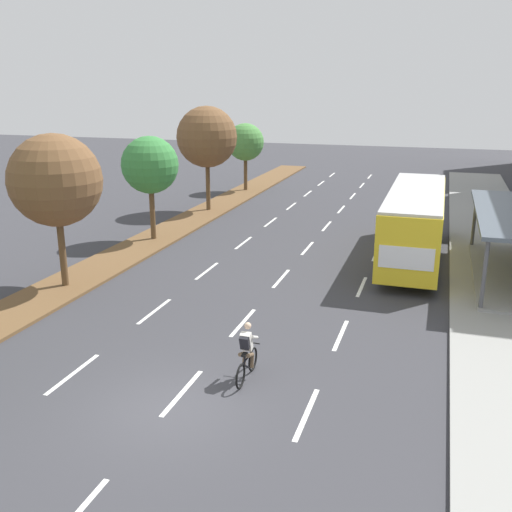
{
  "coord_description": "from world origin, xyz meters",
  "views": [
    {
      "loc": [
        6.25,
        -11.92,
        8.11
      ],
      "look_at": [
        -0.87,
        10.23,
        1.2
      ],
      "focal_mm": 40.49,
      "sensor_mm": 36.0,
      "label": 1
    }
  ],
  "objects_px": {
    "median_tree_second": "(55,181)",
    "bus": "(415,217)",
    "cyclist": "(247,354)",
    "median_tree_fourth": "(207,137)",
    "median_tree_third": "(150,165)",
    "median_tree_fifth": "(245,142)"
  },
  "relations": [
    {
      "from": "bus",
      "to": "median_tree_third",
      "type": "height_order",
      "value": "median_tree_third"
    },
    {
      "from": "median_tree_fourth",
      "to": "median_tree_fifth",
      "type": "height_order",
      "value": "median_tree_fourth"
    },
    {
      "from": "bus",
      "to": "median_tree_fifth",
      "type": "height_order",
      "value": "median_tree_fifth"
    },
    {
      "from": "cyclist",
      "to": "median_tree_second",
      "type": "bearing_deg",
      "value": 152.34
    },
    {
      "from": "median_tree_third",
      "to": "median_tree_fourth",
      "type": "xyz_separation_m",
      "value": [
        -0.06,
        7.95,
        0.81
      ]
    },
    {
      "from": "cyclist",
      "to": "median_tree_fourth",
      "type": "bearing_deg",
      "value": 115.05
    },
    {
      "from": "median_tree_second",
      "to": "bus",
      "type": "bearing_deg",
      "value": 32.73
    },
    {
      "from": "median_tree_third",
      "to": "median_tree_fifth",
      "type": "relative_size",
      "value": 1.06
    },
    {
      "from": "bus",
      "to": "median_tree_second",
      "type": "xyz_separation_m",
      "value": [
        -13.5,
        -8.68,
        2.42
      ]
    },
    {
      "from": "cyclist",
      "to": "median_tree_fourth",
      "type": "relative_size",
      "value": 0.27
    },
    {
      "from": "cyclist",
      "to": "median_tree_second",
      "type": "height_order",
      "value": "median_tree_second"
    },
    {
      "from": "median_tree_fourth",
      "to": "median_tree_fifth",
      "type": "xyz_separation_m",
      "value": [
        -0.09,
        7.95,
        -1.05
      ]
    },
    {
      "from": "cyclist",
      "to": "median_tree_second",
      "type": "relative_size",
      "value": 0.29
    },
    {
      "from": "median_tree_second",
      "to": "median_tree_third",
      "type": "xyz_separation_m",
      "value": [
        -0.05,
        7.95,
        -0.41
      ]
    },
    {
      "from": "bus",
      "to": "median_tree_third",
      "type": "xyz_separation_m",
      "value": [
        -13.55,
        -0.73,
        2.01
      ]
    },
    {
      "from": "median_tree_second",
      "to": "cyclist",
      "type": "bearing_deg",
      "value": -27.66
    },
    {
      "from": "bus",
      "to": "median_tree_second",
      "type": "relative_size",
      "value": 1.82
    },
    {
      "from": "cyclist",
      "to": "median_tree_fourth",
      "type": "xyz_separation_m",
      "value": [
        -9.81,
        20.98,
        4.09
      ]
    },
    {
      "from": "median_tree_second",
      "to": "median_tree_fifth",
      "type": "height_order",
      "value": "median_tree_second"
    },
    {
      "from": "median_tree_third",
      "to": "median_tree_fifth",
      "type": "distance_m",
      "value": 15.9
    },
    {
      "from": "median_tree_second",
      "to": "median_tree_third",
      "type": "relative_size",
      "value": 1.14
    },
    {
      "from": "median_tree_third",
      "to": "median_tree_fifth",
      "type": "height_order",
      "value": "median_tree_third"
    }
  ]
}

